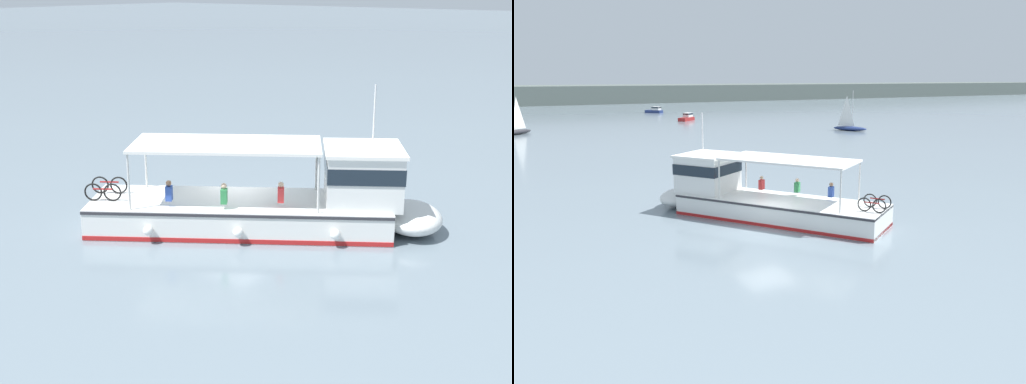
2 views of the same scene
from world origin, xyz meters
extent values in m
plane|color=slate|center=(0.00, 0.00, 0.00)|extent=(400.00, 400.00, 0.00)
cube|color=white|center=(1.49, 1.26, 0.55)|extent=(8.73, 10.72, 1.10)
ellipsoid|color=white|center=(-2.01, 6.38, 0.55)|extent=(3.67, 3.48, 1.01)
cube|color=red|center=(1.49, 1.26, 0.10)|extent=(8.77, 10.75, 0.16)
cube|color=#2D2D33|center=(1.49, 1.26, 1.02)|extent=(8.78, 10.76, 0.10)
cube|color=white|center=(-0.99, 4.89, 2.05)|extent=(3.71, 3.68, 1.90)
cube|color=#19232D|center=(-0.99, 4.89, 2.38)|extent=(3.79, 3.75, 0.56)
cube|color=white|center=(-0.99, 4.89, 3.06)|extent=(3.93, 3.90, 0.12)
cube|color=white|center=(1.74, 0.89, 3.15)|extent=(6.21, 7.19, 0.10)
cylinder|color=silver|center=(-1.21, 2.81, 2.10)|extent=(0.08, 0.08, 2.00)
cylinder|color=silver|center=(1.04, 4.34, 2.10)|extent=(0.08, 0.08, 2.00)
cylinder|color=silver|center=(2.45, -2.56, 2.10)|extent=(0.08, 0.08, 2.00)
cylinder|color=silver|center=(4.70, -1.03, 2.10)|extent=(0.08, 0.08, 2.00)
cylinder|color=silver|center=(-1.16, 5.14, 4.22)|extent=(0.06, 0.06, 2.20)
sphere|color=white|center=(1.04, 5.07, 0.50)|extent=(0.36, 0.36, 0.36)
sphere|color=white|center=(2.90, 2.35, 0.50)|extent=(0.36, 0.36, 0.36)
sphere|color=white|center=(4.65, -0.21, 0.50)|extent=(0.36, 0.36, 0.36)
torus|color=black|center=(3.69, -2.75, 1.43)|extent=(0.42, 0.58, 0.66)
torus|color=black|center=(4.08, -3.33, 1.43)|extent=(0.42, 0.58, 0.66)
cylinder|color=maroon|center=(3.88, -3.04, 1.55)|extent=(0.44, 0.61, 0.06)
torus|color=black|center=(4.43, -2.24, 1.43)|extent=(0.42, 0.58, 0.66)
torus|color=black|center=(4.82, -2.82, 1.43)|extent=(0.42, 0.58, 0.66)
cylinder|color=maroon|center=(4.63, -2.53, 1.55)|extent=(0.44, 0.61, 0.06)
cube|color=#2D4CA5|center=(3.55, -0.26, 1.56)|extent=(0.39, 0.36, 0.52)
sphere|color=#9E7051|center=(3.55, -0.26, 1.93)|extent=(0.20, 0.20, 0.20)
cube|color=#338C4C|center=(2.62, 1.48, 1.56)|extent=(0.39, 0.36, 0.52)
sphere|color=beige|center=(2.62, 1.48, 1.93)|extent=(0.20, 0.20, 0.20)
cube|color=red|center=(1.29, 2.96, 1.56)|extent=(0.39, 0.36, 0.52)
sphere|color=beige|center=(1.29, 2.96, 1.93)|extent=(0.20, 0.20, 0.20)
camera|label=1|loc=(19.65, 16.08, 8.68)|focal=47.59mm
camera|label=2|loc=(-11.18, -21.28, 7.20)|focal=36.58mm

